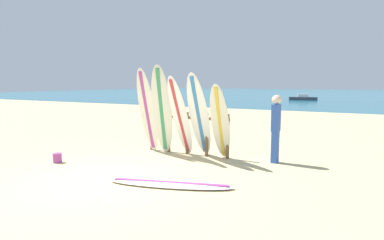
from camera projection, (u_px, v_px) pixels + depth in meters
The scene contains 12 objects.
ground_plane at pixel (99, 181), 6.30m from camera, with size 120.00×120.00×0.00m, color #CCB784.
ocean_water at pixel (323, 93), 57.54m from camera, with size 120.00×80.00×0.01m, color teal.
surfboard_rack at pixel (187, 129), 8.59m from camera, with size 2.51×0.09×1.18m.
surfboard_leaning_far_left at pixel (147, 111), 8.72m from camera, with size 0.60×0.68×2.41m.
surfboard_leaning_left at pixel (162, 110), 8.49m from camera, with size 0.66×0.69×2.49m.
surfboard_leaning_center_left at pixel (180, 117), 8.22m from camera, with size 0.58×0.99×2.19m.
surfboard_leaning_center at pixel (199, 116), 8.07m from camera, with size 0.58×1.07×2.26m.
surfboard_leaning_center_right at pixel (220, 122), 7.81m from camera, with size 0.53×0.89×1.99m.
surfboard_lying_on_sand at pixel (170, 184), 5.99m from camera, with size 2.53×1.17×0.08m.
beachgoer_standing at pixel (276, 126), 7.61m from camera, with size 0.23×0.28×1.69m.
small_boat_offshore at pixel (303, 98), 35.35m from camera, with size 3.19×1.59×0.71m.
sand_bucket at pixel (57, 158), 7.71m from camera, with size 0.21×0.21×0.24m, color #A53F8C.
Camera 1 is at (4.48, -4.56, 1.99)m, focal length 28.80 mm.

